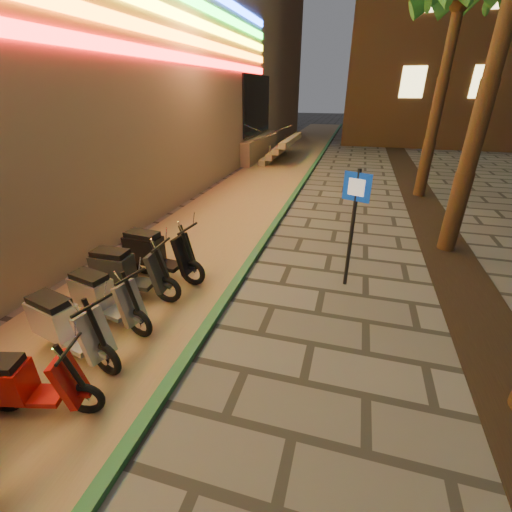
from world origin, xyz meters
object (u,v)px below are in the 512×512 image
(pedestrian_sign, at_px, (354,213))
(scooter_8, at_px, (126,272))
(scooter_7, at_px, (103,298))
(scooter_6, at_px, (66,326))
(scooter_5, at_px, (22,384))
(scooter_9, at_px, (155,253))

(pedestrian_sign, xyz_separation_m, scooter_8, (-3.99, -1.62, -0.99))
(pedestrian_sign, bearing_deg, scooter_7, -124.94)
(scooter_6, height_order, scooter_7, scooter_6)
(scooter_5, relative_size, scooter_8, 0.87)
(pedestrian_sign, bearing_deg, scooter_6, -117.10)
(scooter_6, height_order, scooter_9, scooter_9)
(scooter_7, relative_size, scooter_8, 0.94)
(scooter_8, bearing_deg, pedestrian_sign, 20.69)
(scooter_7, height_order, scooter_8, scooter_8)
(scooter_5, height_order, scooter_9, scooter_9)
(pedestrian_sign, height_order, scooter_5, pedestrian_sign)
(pedestrian_sign, relative_size, scooter_8, 1.35)
(scooter_5, height_order, scooter_6, scooter_6)
(scooter_7, bearing_deg, scooter_8, 111.01)
(scooter_8, bearing_deg, scooter_6, -86.93)
(scooter_8, relative_size, scooter_9, 0.95)
(scooter_9, bearing_deg, scooter_6, -84.05)
(scooter_6, height_order, scooter_8, scooter_8)
(scooter_6, bearing_deg, scooter_9, 103.39)
(scooter_7, bearing_deg, pedestrian_sign, 44.54)
(scooter_5, xyz_separation_m, scooter_9, (-0.26, 3.47, 0.09))
(scooter_6, relative_size, scooter_8, 0.98)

